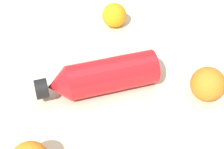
# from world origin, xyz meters

# --- Properties ---
(ground_plane) EXTENTS (2.40, 2.40, 0.00)m
(ground_plane) POSITION_xyz_m (0.00, 0.00, 0.00)
(ground_plane) COLOR beige
(water_bottle) EXTENTS (0.17, 0.27, 0.08)m
(water_bottle) POSITION_xyz_m (-0.01, 0.07, 0.04)
(water_bottle) COLOR red
(water_bottle) RESTS_ON ground_plane
(orange_0) EXTENTS (0.07, 0.07, 0.07)m
(orange_0) POSITION_xyz_m (-0.18, -0.09, 0.04)
(orange_0) COLOR orange
(orange_0) RESTS_ON ground_plane
(orange_2) EXTENTS (0.07, 0.07, 0.07)m
(orange_2) POSITION_xyz_m (0.16, -0.13, 0.03)
(orange_2) COLOR orange
(orange_2) RESTS_ON ground_plane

